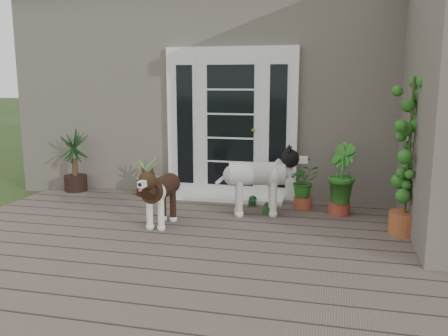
# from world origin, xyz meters

# --- Properties ---
(deck) EXTENTS (6.20, 4.60, 0.12)m
(deck) POSITION_xyz_m (0.00, 0.40, 0.06)
(deck) COLOR #6B5B4C
(deck) RESTS_ON ground
(house_main) EXTENTS (7.40, 4.00, 3.10)m
(house_main) POSITION_xyz_m (0.00, 4.65, 1.55)
(house_main) COLOR #665E54
(house_main) RESTS_ON ground
(roof_main) EXTENTS (7.60, 4.20, 0.20)m
(roof_main) POSITION_xyz_m (0.00, 4.65, 3.20)
(roof_main) COLOR #2D2826
(roof_main) RESTS_ON house_main
(door_unit) EXTENTS (1.90, 0.14, 2.15)m
(door_unit) POSITION_xyz_m (-0.20, 2.60, 1.19)
(door_unit) COLOR white
(door_unit) RESTS_ON deck
(door_step) EXTENTS (1.60, 0.40, 0.05)m
(door_step) POSITION_xyz_m (-0.20, 2.40, 0.14)
(door_step) COLOR white
(door_step) RESTS_ON deck
(brindle_dog) EXTENTS (0.38, 0.81, 0.66)m
(brindle_dog) POSITION_xyz_m (-0.68, 1.02, 0.45)
(brindle_dog) COLOR #321C12
(brindle_dog) RESTS_ON deck
(white_dog) EXTENTS (1.00, 0.62, 0.78)m
(white_dog) POSITION_xyz_m (0.33, 1.71, 0.51)
(white_dog) COLOR white
(white_dog) RESTS_ON deck
(spider_plant) EXTENTS (0.65, 0.65, 0.61)m
(spider_plant) POSITION_xyz_m (-1.42, 2.40, 0.43)
(spider_plant) COLOR #A7B972
(spider_plant) RESTS_ON deck
(yucca) EXTENTS (0.86, 0.86, 0.95)m
(yucca) POSITION_xyz_m (-2.61, 2.39, 0.59)
(yucca) COLOR black
(yucca) RESTS_ON deck
(herb_a) EXTENTS (0.49, 0.49, 0.51)m
(herb_a) POSITION_xyz_m (0.89, 2.16, 0.37)
(herb_a) COLOR #22621C
(herb_a) RESTS_ON deck
(herb_b) EXTENTS (0.57, 0.57, 0.69)m
(herb_b) POSITION_xyz_m (1.35, 1.98, 0.46)
(herb_b) COLOR #214C15
(herb_b) RESTS_ON deck
(herb_c) EXTENTS (0.40, 0.40, 0.51)m
(herb_c) POSITION_xyz_m (2.37, 2.35, 0.38)
(herb_c) COLOR #1C641E
(herb_c) RESTS_ON deck
(sapling) EXTENTS (0.63, 0.63, 1.79)m
(sapling) POSITION_xyz_m (2.05, 1.34, 1.01)
(sapling) COLOR #1A5C1F
(sapling) RESTS_ON deck
(clog_left) EXTENTS (0.17, 0.30, 0.09)m
(clog_left) POSITION_xyz_m (0.19, 2.21, 0.16)
(clog_left) COLOR black
(clog_left) RESTS_ON deck
(clog_right) EXTENTS (0.17, 0.33, 0.10)m
(clog_right) POSITION_xyz_m (0.46, 1.85, 0.17)
(clog_right) COLOR #163716
(clog_right) RESTS_ON deck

